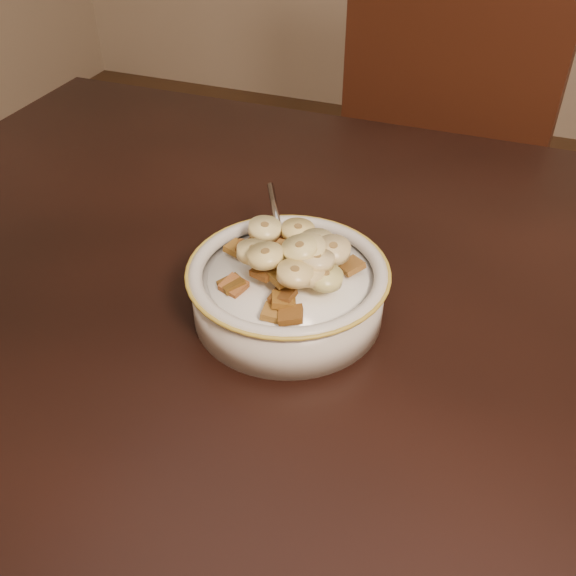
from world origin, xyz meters
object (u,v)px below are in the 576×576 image
(table, at_px, (439,362))
(spoon, at_px, (284,255))
(chair, at_px, (414,214))
(cereal_bowl, at_px, (288,295))

(table, distance_m, spoon, 0.17)
(chair, height_order, spoon, chair)
(table, height_order, spoon, spoon)
(chair, xyz_separation_m, cereal_bowl, (-0.02, -0.65, 0.28))
(table, bearing_deg, cereal_bowl, -178.04)
(cereal_bowl, xyz_separation_m, spoon, (-0.01, 0.02, 0.03))
(chair, relative_size, cereal_bowl, 5.55)
(chair, bearing_deg, table, -69.75)
(chair, bearing_deg, cereal_bowl, -82.58)
(table, bearing_deg, chair, 101.00)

